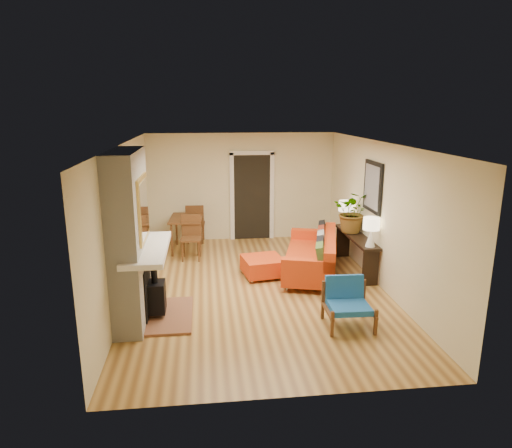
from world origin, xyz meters
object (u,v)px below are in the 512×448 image
object	(u,v)px
console_table	(356,242)
houseplant	(353,212)
sofa	(315,255)
dining_table	(190,224)
blue_chair	(347,300)
lamp_far	(346,210)
lamp_near	(371,229)
ottoman	(263,265)

from	to	relation	value
console_table	houseplant	xyz separation A→B (m)	(-0.01, 0.23, 0.58)
sofa	dining_table	distance (m)	3.08
blue_chair	lamp_far	distance (m)	3.24
sofa	houseplant	xyz separation A→B (m)	(0.85, 0.36, 0.77)
lamp_far	houseplant	size ratio (longest dim) A/B	0.63
console_table	houseplant	size ratio (longest dim) A/B	2.16
sofa	lamp_far	bearing A→B (deg)	46.05
lamp_far	houseplant	bearing A→B (deg)	-91.07
sofa	dining_table	world-z (taller)	dining_table
lamp_near	lamp_far	world-z (taller)	same
sofa	blue_chair	bearing A→B (deg)	-90.92
console_table	lamp_far	xyz separation A→B (m)	(0.00, 0.77, 0.49)
sofa	console_table	xyz separation A→B (m)	(0.86, 0.12, 0.20)
dining_table	sofa	bearing A→B (deg)	-36.52
blue_chair	lamp_near	bearing A→B (deg)	59.47
blue_chair	lamp_near	world-z (taller)	lamp_near
sofa	dining_table	bearing A→B (deg)	143.48
ottoman	houseplant	xyz separation A→B (m)	(1.88, 0.37, 0.94)
lamp_near	sofa	bearing A→B (deg)	143.70
lamp_far	blue_chair	bearing A→B (deg)	-106.39
ottoman	lamp_far	world-z (taller)	lamp_far
ottoman	blue_chair	distance (m)	2.36
sofa	lamp_far	xyz separation A→B (m)	(0.86, 0.89, 0.68)
ottoman	console_table	bearing A→B (deg)	4.07
lamp_near	lamp_far	distance (m)	1.52
houseplant	blue_chair	bearing A→B (deg)	-109.45
sofa	lamp_near	world-z (taller)	lamp_near
dining_table	console_table	world-z (taller)	dining_table
ottoman	houseplant	size ratio (longest dim) A/B	0.99
blue_chair	lamp_far	size ratio (longest dim) A/B	1.32
sofa	blue_chair	xyz separation A→B (m)	(-0.03, -2.15, 0.01)
blue_chair	console_table	size ratio (longest dim) A/B	0.39
blue_chair	ottoman	bearing A→B (deg)	115.08
dining_table	houseplant	bearing A→B (deg)	-23.91
ottoman	lamp_far	bearing A→B (deg)	25.54
blue_chair	console_table	xyz separation A→B (m)	(0.89, 2.27, 0.19)
blue_chair	console_table	world-z (taller)	console_table
ottoman	console_table	xyz separation A→B (m)	(1.89, 0.13, 0.36)
sofa	blue_chair	world-z (taller)	sofa
houseplant	console_table	bearing A→B (deg)	-87.56
houseplant	ottoman	bearing A→B (deg)	-168.91
console_table	lamp_near	distance (m)	0.90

